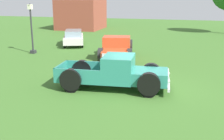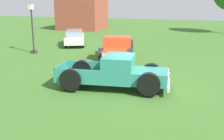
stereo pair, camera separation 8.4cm
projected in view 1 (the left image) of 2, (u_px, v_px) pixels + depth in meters
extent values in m
plane|color=#3D6B28|center=(135.00, 86.00, 13.47)|extent=(80.00, 80.00, 0.00)
cube|color=#2D8475|center=(150.00, 76.00, 12.68)|extent=(1.69, 1.71, 0.57)
cube|color=silver|center=(168.00, 77.00, 12.53)|extent=(0.19, 1.42, 0.48)
sphere|color=silver|center=(167.00, 73.00, 13.13)|extent=(0.21, 0.21, 0.21)
sphere|color=silver|center=(168.00, 81.00, 11.93)|extent=(0.21, 0.21, 0.21)
cube|color=#2D8475|center=(119.00, 68.00, 12.86)|extent=(1.50, 1.85, 1.20)
cube|color=#8C9EA8|center=(132.00, 63.00, 12.68)|extent=(0.17, 1.50, 0.53)
cube|color=#2D8475|center=(82.00, 78.00, 13.32)|extent=(2.33, 1.92, 0.10)
cube|color=#2D8475|center=(87.00, 67.00, 14.01)|extent=(2.18, 0.27, 0.57)
cube|color=#2D8475|center=(77.00, 76.00, 12.44)|extent=(2.18, 0.27, 0.57)
cube|color=#2D8475|center=(61.00, 70.00, 13.42)|extent=(0.23, 1.74, 0.57)
cylinder|color=black|center=(151.00, 77.00, 13.58)|extent=(0.81, 0.30, 0.79)
cylinder|color=#B7B7BC|center=(151.00, 77.00, 13.59)|extent=(0.34, 0.28, 0.32)
cylinder|color=black|center=(151.00, 73.00, 13.53)|extent=(1.02, 0.38, 1.00)
cylinder|color=black|center=(149.00, 89.00, 11.92)|extent=(0.81, 0.30, 0.79)
cylinder|color=#B7B7BC|center=(149.00, 89.00, 11.91)|extent=(0.34, 0.28, 0.32)
cylinder|color=black|center=(149.00, 84.00, 11.87)|extent=(1.02, 0.38, 1.00)
cylinder|color=black|center=(82.00, 74.00, 14.20)|extent=(0.81, 0.30, 0.79)
cylinder|color=#B7B7BC|center=(82.00, 74.00, 14.21)|extent=(0.34, 0.28, 0.32)
cylinder|color=black|center=(82.00, 70.00, 14.15)|extent=(1.02, 0.38, 1.00)
cylinder|color=black|center=(71.00, 84.00, 12.55)|extent=(0.81, 0.30, 0.79)
cylinder|color=#B7B7BC|center=(71.00, 84.00, 12.54)|extent=(0.34, 0.28, 0.32)
cylinder|color=black|center=(71.00, 80.00, 12.49)|extent=(1.02, 0.38, 1.00)
cube|color=silver|center=(169.00, 84.00, 12.61)|extent=(0.27, 1.90, 0.12)
cube|color=#D14723|center=(115.00, 55.00, 17.23)|extent=(1.90, 1.88, 0.59)
cube|color=silver|center=(114.00, 58.00, 16.44)|extent=(1.44, 0.35, 0.49)
sphere|color=silver|center=(125.00, 57.00, 16.40)|extent=(0.21, 0.21, 0.21)
sphere|color=silver|center=(103.00, 57.00, 16.50)|extent=(0.21, 0.21, 0.21)
cube|color=#D14723|center=(117.00, 46.00, 18.58)|extent=(2.02, 1.71, 1.23)
cube|color=#8C9EA8|center=(116.00, 43.00, 17.89)|extent=(1.52, 0.34, 0.54)
cube|color=#D14723|center=(118.00, 49.00, 20.47)|extent=(2.19, 2.54, 0.11)
cube|color=#D14723|center=(130.00, 44.00, 20.32)|extent=(0.52, 2.21, 0.59)
cube|color=#D14723|center=(107.00, 44.00, 20.45)|extent=(0.52, 2.21, 0.59)
cube|color=#D14723|center=(119.00, 42.00, 21.42)|extent=(1.76, 0.43, 0.59)
cylinder|color=black|center=(129.00, 60.00, 17.24)|extent=(0.39, 0.84, 0.81)
cylinder|color=#B7B7BC|center=(130.00, 60.00, 17.24)|extent=(0.31, 0.37, 0.32)
cylinder|color=black|center=(130.00, 56.00, 17.19)|extent=(0.49, 1.06, 1.02)
cylinder|color=black|center=(101.00, 59.00, 17.37)|extent=(0.39, 0.84, 0.81)
cylinder|color=#B7B7BC|center=(101.00, 59.00, 17.37)|extent=(0.31, 0.37, 0.32)
cylinder|color=black|center=(101.00, 56.00, 17.32)|extent=(0.49, 1.06, 1.02)
cylinder|color=black|center=(130.00, 49.00, 20.68)|extent=(0.39, 0.84, 0.81)
cylinder|color=#B7B7BC|center=(130.00, 49.00, 20.68)|extent=(0.31, 0.37, 0.32)
cylinder|color=black|center=(130.00, 46.00, 20.63)|extent=(0.49, 1.06, 1.02)
cylinder|color=black|center=(106.00, 49.00, 20.81)|extent=(0.39, 0.84, 0.81)
cylinder|color=#B7B7BC|center=(106.00, 49.00, 20.81)|extent=(0.31, 0.37, 0.32)
cylinder|color=black|center=(106.00, 46.00, 20.76)|extent=(0.49, 1.06, 1.02)
cube|color=silver|center=(114.00, 63.00, 16.48)|extent=(1.93, 0.49, 0.13)
cube|color=silver|center=(74.00, 39.00, 24.56)|extent=(3.01, 4.34, 0.55)
cube|color=#7F939E|center=(74.00, 33.00, 24.30)|extent=(2.11, 2.60, 0.50)
cylinder|color=black|center=(66.00, 40.00, 25.87)|extent=(0.39, 0.61, 0.58)
cylinder|color=black|center=(82.00, 39.00, 26.02)|extent=(0.39, 0.61, 0.58)
cylinder|color=black|center=(65.00, 45.00, 23.25)|extent=(0.39, 0.61, 0.58)
cylinder|color=black|center=(82.00, 44.00, 23.40)|extent=(0.39, 0.61, 0.58)
cube|color=#2D2D33|center=(33.00, 52.00, 21.13)|extent=(0.36, 0.36, 0.25)
cylinder|color=#2D2D33|center=(32.00, 30.00, 20.71)|extent=(0.12, 0.12, 3.03)
cube|color=#F2EACC|center=(30.00, 7.00, 20.27)|extent=(0.28, 0.28, 0.36)
cone|color=#2D2D33|center=(30.00, 4.00, 20.22)|extent=(0.32, 0.32, 0.14)
cube|color=brown|center=(81.00, 14.00, 36.36)|extent=(5.31, 5.43, 3.74)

